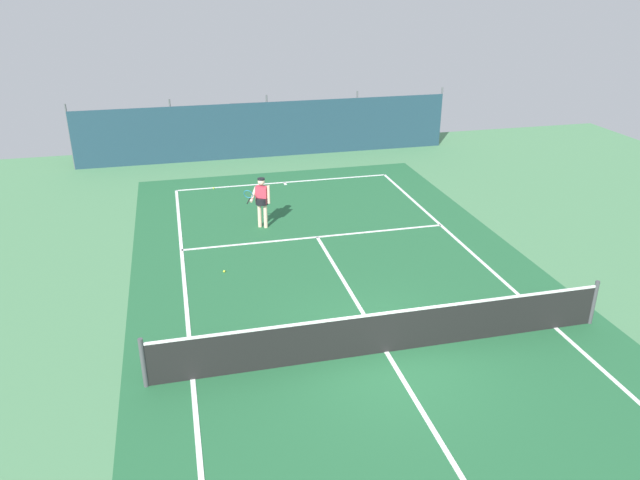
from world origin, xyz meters
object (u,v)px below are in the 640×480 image
tennis_ball_midcourt (214,188)px  parked_car (248,124)px  tennis_player (262,199)px  tennis_net (387,332)px  tennis_ball_near_player (224,271)px

tennis_ball_midcourt → parked_car: size_ratio=0.02×
tennis_player → tennis_ball_midcourt: 4.45m
tennis_net → tennis_ball_midcourt: (-2.73, 11.78, -0.48)m
tennis_ball_near_player → parked_car: bearing=79.7°
tennis_net → tennis_ball_near_player: tennis_net is taller
tennis_ball_midcourt → tennis_player: bearing=-73.7°
tennis_net → parked_car: bearing=91.6°
tennis_net → tennis_player: (-1.51, 7.61, 0.45)m
tennis_player → parked_car: (1.00, 10.86, -0.12)m
tennis_net → tennis_ball_midcourt: size_ratio=153.33×
tennis_net → tennis_ball_near_player: 5.58m
tennis_player → parked_car: bearing=-66.1°
tennis_ball_midcourt → parked_car: 7.10m
tennis_player → tennis_net: bearing=130.4°
tennis_ball_near_player → parked_car: size_ratio=0.02×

